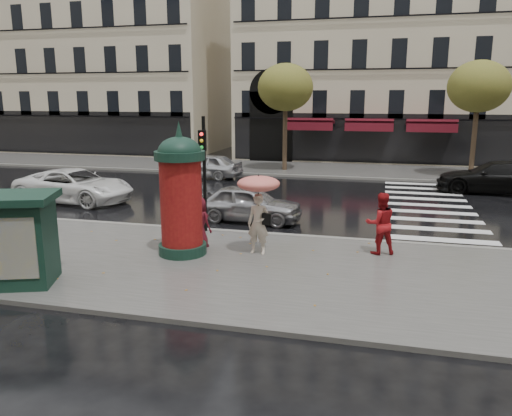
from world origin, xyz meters
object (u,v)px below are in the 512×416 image
(man_burgundy, at_px, (200,223))
(car_silver, at_px, (248,203))
(woman_umbrella, at_px, (259,201))
(traffic_light, at_px, (204,163))
(car_black, at_px, (496,177))
(morris_column, at_px, (181,192))
(car_white, at_px, (75,186))
(car_far_silver, at_px, (206,166))
(woman_red, at_px, (380,223))
(newsstand, at_px, (18,238))

(man_burgundy, bearing_deg, car_silver, -76.87)
(woman_umbrella, distance_m, man_burgundy, 2.05)
(traffic_light, relative_size, car_black, 0.71)
(woman_umbrella, height_order, car_black, woman_umbrella)
(man_burgundy, relative_size, morris_column, 0.40)
(woman_umbrella, distance_m, morris_column, 2.25)
(morris_column, distance_m, traffic_light, 2.57)
(traffic_light, bearing_deg, woman_umbrella, -39.49)
(man_burgundy, height_order, car_silver, man_burgundy)
(traffic_light, bearing_deg, car_silver, 66.67)
(car_white, bearing_deg, car_far_silver, -17.83)
(morris_column, relative_size, car_white, 0.72)
(morris_column, height_order, traffic_light, traffic_light)
(man_burgundy, xyz_separation_m, car_silver, (0.47, 3.98, -0.20))
(woman_red, bearing_deg, car_silver, -53.45)
(morris_column, bearing_deg, car_silver, 81.08)
(car_silver, bearing_deg, traffic_light, 159.42)
(traffic_light, height_order, car_silver, traffic_light)
(woman_red, relative_size, car_white, 0.34)
(newsstand, xyz_separation_m, car_silver, (3.67, 7.92, -0.58))
(woman_umbrella, xyz_separation_m, man_burgundy, (-1.88, 0.16, -0.79))
(newsstand, bearing_deg, traffic_light, 64.55)
(morris_column, distance_m, car_far_silver, 14.85)
(man_burgundy, bearing_deg, newsstand, 70.66)
(woman_red, distance_m, traffic_light, 6.08)
(car_silver, bearing_deg, newsstand, 157.88)
(woman_red, height_order, car_white, woman_red)
(man_burgundy, bearing_deg, car_black, -111.00)
(car_far_silver, bearing_deg, car_silver, 35.43)
(woman_umbrella, bearing_deg, man_burgundy, 175.04)
(car_white, relative_size, car_black, 0.98)
(woman_umbrella, distance_m, traffic_light, 3.16)
(car_silver, height_order, car_white, car_white)
(man_burgundy, xyz_separation_m, traffic_light, (-0.48, 1.78, 1.58))
(woman_red, height_order, car_silver, woman_red)
(woman_red, distance_m, newsstand, 9.70)
(man_burgundy, distance_m, car_white, 9.70)
(man_burgundy, relative_size, newsstand, 0.68)
(car_silver, relative_size, car_black, 0.75)
(morris_column, xyz_separation_m, traffic_light, (-0.21, 2.51, 0.51))
(man_burgundy, height_order, traffic_light, traffic_light)
(woman_umbrella, relative_size, newsstand, 1.04)
(woman_umbrella, xyz_separation_m, car_silver, (-1.42, 4.15, -0.99))
(car_silver, bearing_deg, woman_red, -121.43)
(man_burgundy, relative_size, car_white, 0.29)
(traffic_light, relative_size, car_white, 0.73)
(woman_umbrella, distance_m, car_white, 11.42)
(newsstand, bearing_deg, man_burgundy, 50.86)
(morris_column, height_order, car_black, morris_column)
(man_burgundy, height_order, morris_column, morris_column)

